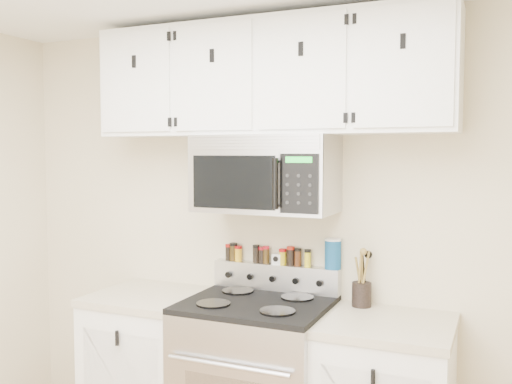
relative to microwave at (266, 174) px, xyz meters
The scene contains 17 objects.
back_wall 0.42m from the microwave, 90.15° to the left, with size 3.50×0.01×2.50m, color #C3B792.
base_cabinet_left 1.36m from the microwave, behind, with size 0.64×0.62×0.92m.
microwave is the anchor object (origin of this frame).
upper_cabinets 0.52m from the microwave, 91.15° to the left, with size 2.00×0.35×0.62m.
utensil_crock 0.82m from the microwave, 11.59° to the left, with size 0.10×0.10×0.30m.
kitchen_timer 0.52m from the microwave, 87.21° to the left, with size 0.05×0.04×0.06m, color white.
salt_canister 0.58m from the microwave, 24.61° to the left, with size 0.09×0.09×0.17m.
spice_jar_0 0.59m from the microwave, 152.98° to the left, with size 0.04×0.04×0.10m.
spice_jar_1 0.57m from the microwave, 150.28° to the left, with size 0.05×0.05×0.11m.
spice_jar_2 0.56m from the microwave, 147.09° to the left, with size 0.04×0.04×0.09m.
spice_jar_3 0.52m from the microwave, 128.79° to the left, with size 0.04×0.04×0.10m.
spice_jar_4 0.51m from the microwave, 119.45° to the left, with size 0.04×0.04×0.09m.
spice_jar_5 0.51m from the microwave, 111.56° to the left, with size 0.04×0.04×0.10m.
spice_jar_6 0.51m from the microwave, 74.96° to the left, with size 0.04×0.04×0.09m.
spice_jar_7 0.51m from the microwave, 59.60° to the left, with size 0.05×0.05×0.11m.
spice_jar_8 0.52m from the microwave, 49.39° to the left, with size 0.04×0.04×0.10m.
spice_jar_9 0.54m from the microwave, 38.92° to the left, with size 0.04×0.04×0.10m.
Camera 1 is at (1.19, -1.33, 1.75)m, focal length 40.00 mm.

